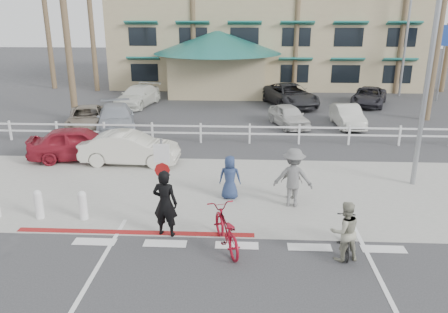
# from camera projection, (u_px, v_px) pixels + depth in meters

# --- Properties ---
(ground) EXTENTS (140.00, 140.00, 0.00)m
(ground) POSITION_uv_depth(u_px,v_px,m) (236.00, 257.00, 11.51)
(ground) COLOR #333335
(bike_path) EXTENTS (12.00, 16.00, 0.01)m
(bike_path) POSITION_uv_depth(u_px,v_px,m) (234.00, 306.00, 9.61)
(bike_path) COLOR #333335
(bike_path) RESTS_ON ground
(sidewalk_plaza) EXTENTS (22.00, 7.00, 0.01)m
(sidewalk_plaza) POSITION_uv_depth(u_px,v_px,m) (239.00, 191.00, 15.77)
(sidewalk_plaza) COLOR gray
(sidewalk_plaza) RESTS_ON ground
(cross_street) EXTENTS (40.00, 5.00, 0.01)m
(cross_street) POSITION_uv_depth(u_px,v_px,m) (241.00, 156.00, 19.56)
(cross_street) COLOR #333335
(cross_street) RESTS_ON ground
(parking_lot) EXTENTS (50.00, 16.00, 0.01)m
(parking_lot) POSITION_uv_depth(u_px,v_px,m) (243.00, 111.00, 28.57)
(parking_lot) COLOR #333335
(parking_lot) RESTS_ON ground
(curb_red) EXTENTS (7.00, 0.25, 0.02)m
(curb_red) POSITION_uv_depth(u_px,v_px,m) (135.00, 232.00, 12.79)
(curb_red) COLOR maroon
(curb_red) RESTS_ON ground
(rail_fence) EXTENTS (29.40, 0.16, 1.00)m
(rail_fence) POSITION_uv_depth(u_px,v_px,m) (252.00, 134.00, 21.28)
(rail_fence) COLOR silver
(rail_fence) RESTS_ON ground
(building) EXTENTS (28.00, 16.00, 11.30)m
(building) POSITION_uv_depth(u_px,v_px,m) (267.00, 18.00, 39.01)
(building) COLOR tan
(building) RESTS_ON ground
(sign_post) EXTENTS (0.50, 0.10, 2.90)m
(sign_post) POSITION_uv_depth(u_px,v_px,m) (163.00, 175.00, 13.25)
(sign_post) COLOR gray
(sign_post) RESTS_ON ground
(bollard_0) EXTENTS (0.26, 0.26, 0.95)m
(bollard_0) POSITION_uv_depth(u_px,v_px,m) (83.00, 205.00, 13.49)
(bollard_0) COLOR silver
(bollard_0) RESTS_ON ground
(bollard_1) EXTENTS (0.26, 0.26, 0.95)m
(bollard_1) POSITION_uv_depth(u_px,v_px,m) (39.00, 204.00, 13.55)
(bollard_1) COLOR silver
(bollard_1) RESTS_ON ground
(streetlight_0) EXTENTS (0.60, 2.00, 9.00)m
(streetlight_0) POSITION_uv_depth(u_px,v_px,m) (430.00, 63.00, 14.99)
(streetlight_0) COLOR gray
(streetlight_0) RESTS_ON ground
(streetlight_1) EXTENTS (0.60, 2.00, 9.50)m
(streetlight_1) POSITION_uv_depth(u_px,v_px,m) (407.00, 32.00, 32.18)
(streetlight_1) COLOR gray
(streetlight_1) RESTS_ON ground
(info_sign) EXTENTS (1.20, 0.16, 5.60)m
(info_sign) POSITION_uv_depth(u_px,v_px,m) (442.00, 62.00, 30.80)
(info_sign) COLOR navy
(info_sign) RESTS_ON ground
(palm_1) EXTENTS (4.00, 4.00, 13.00)m
(palm_1) POSITION_uv_depth(u_px,v_px,m) (90.00, 7.00, 33.73)
(palm_1) COLOR #1C3916
(palm_1) RESTS_ON ground
(palm_3) EXTENTS (4.00, 4.00, 14.00)m
(palm_3) POSITION_uv_depth(u_px,v_px,m) (192.00, 0.00, 33.19)
(palm_3) COLOR #1C3916
(palm_3) RESTS_ON ground
(palm_5) EXTENTS (4.00, 4.00, 13.00)m
(palm_5) POSITION_uv_depth(u_px,v_px,m) (298.00, 7.00, 32.96)
(palm_5) COLOR #1C3916
(palm_5) RESTS_ON ground
(palm_7) EXTENTS (4.00, 4.00, 14.00)m
(palm_7) POSITION_uv_depth(u_px,v_px,m) (406.00, 0.00, 32.42)
(palm_7) COLOR #1C3916
(palm_7) RESTS_ON ground
(palm_10) EXTENTS (4.00, 4.00, 12.00)m
(palm_10) POSITION_uv_depth(u_px,v_px,m) (64.00, 15.00, 24.31)
(palm_10) COLOR #1C3916
(palm_10) RESTS_ON ground
(bike_red) EXTENTS (1.39, 2.26, 1.12)m
(bike_red) POSITION_uv_depth(u_px,v_px,m) (226.00, 229.00, 11.82)
(bike_red) COLOR maroon
(bike_red) RESTS_ON ground
(rider_red) EXTENTS (0.80, 0.61, 1.99)m
(rider_red) POSITION_uv_depth(u_px,v_px,m) (165.00, 203.00, 12.37)
(rider_red) COLOR black
(rider_red) RESTS_ON ground
(bike_black) EXTENTS (0.68, 1.75, 1.02)m
(bike_black) POSITION_uv_depth(u_px,v_px,m) (346.00, 235.00, 11.63)
(bike_black) COLOR black
(bike_black) RESTS_ON ground
(rider_black) EXTENTS (0.92, 0.80, 1.63)m
(rider_black) POSITION_uv_depth(u_px,v_px,m) (345.00, 231.00, 11.18)
(rider_black) COLOR gray
(rider_black) RESTS_ON ground
(pedestrian_a) EXTENTS (1.39, 0.93, 1.99)m
(pedestrian_a) POSITION_uv_depth(u_px,v_px,m) (293.00, 178.00, 14.29)
(pedestrian_a) COLOR slate
(pedestrian_a) RESTS_ON ground
(pedestrian_child) EXTENTS (0.76, 0.39, 1.23)m
(pedestrian_child) POSITION_uv_depth(u_px,v_px,m) (292.00, 182.00, 14.95)
(pedestrian_child) COLOR gray
(pedestrian_child) RESTS_ON ground
(pedestrian_b) EXTENTS (0.77, 0.52, 1.54)m
(pedestrian_b) POSITION_uv_depth(u_px,v_px,m) (230.00, 177.00, 14.93)
(pedestrian_b) COLOR navy
(pedestrian_b) RESTS_ON ground
(car_white_sedan) EXTENTS (4.15, 1.54, 1.36)m
(car_white_sedan) POSITION_uv_depth(u_px,v_px,m) (130.00, 148.00, 18.44)
(car_white_sedan) COLOR beige
(car_white_sedan) RESTS_ON ground
(car_red_compact) EXTENTS (4.53, 2.62, 1.45)m
(car_red_compact) POSITION_uv_depth(u_px,v_px,m) (79.00, 143.00, 19.00)
(car_red_compact) COLOR maroon
(car_red_compact) RESTS_ON ground
(lot_car_0) EXTENTS (3.15, 4.84, 1.24)m
(lot_car_0) POSITION_uv_depth(u_px,v_px,m) (87.00, 118.00, 23.89)
(lot_car_0) COLOR gray
(lot_car_0) RESTS_ON ground
(lot_car_1) EXTENTS (3.19, 5.12, 1.38)m
(lot_car_1) POSITION_uv_depth(u_px,v_px,m) (116.00, 118.00, 23.52)
(lot_car_1) COLOR #949AA4
(lot_car_1) RESTS_ON ground
(lot_car_2) EXTENTS (2.43, 3.83, 1.21)m
(lot_car_2) POSITION_uv_depth(u_px,v_px,m) (289.00, 116.00, 24.50)
(lot_car_2) COLOR silver
(lot_car_2) RESTS_ON ground
(lot_car_3) EXTENTS (1.45, 3.75, 1.22)m
(lot_car_3) POSITION_uv_depth(u_px,v_px,m) (347.00, 116.00, 24.46)
(lot_car_3) COLOR beige
(lot_car_3) RESTS_ON ground
(lot_car_4) EXTENTS (2.74, 4.94, 1.35)m
(lot_car_4) POSITION_uv_depth(u_px,v_px,m) (138.00, 96.00, 29.84)
(lot_car_4) COLOR silver
(lot_car_4) RESTS_ON ground
(lot_car_5) EXTENTS (4.01, 5.88, 1.50)m
(lot_car_5) POSITION_uv_depth(u_px,v_px,m) (290.00, 95.00, 29.72)
(lot_car_5) COLOR #252528
(lot_car_5) RESTS_ON ground
(lot_car_6) EXTENTS (3.47, 4.86, 1.23)m
(lot_car_6) POSITION_uv_depth(u_px,v_px,m) (369.00, 96.00, 30.02)
(lot_car_6) COLOR #25242A
(lot_car_6) RESTS_ON ground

